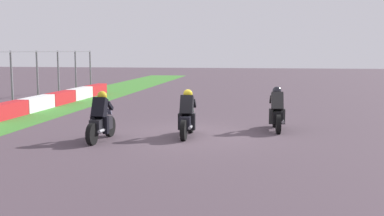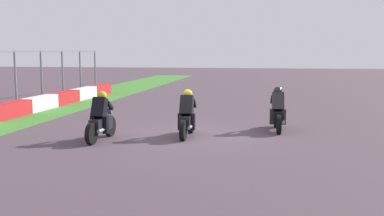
{
  "view_description": "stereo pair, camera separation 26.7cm",
  "coord_description": "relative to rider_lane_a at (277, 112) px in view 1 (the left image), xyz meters",
  "views": [
    {
      "loc": [
        -14.73,
        -2.17,
        2.72
      ],
      "look_at": [
        -0.1,
        0.02,
        0.9
      ],
      "focal_mm": 43.38,
      "sensor_mm": 36.0,
      "label": 1
    },
    {
      "loc": [
        -14.69,
        -2.43,
        2.72
      ],
      "look_at": [
        -0.1,
        0.02,
        0.9
      ],
      "focal_mm": 43.38,
      "sensor_mm": 36.0,
      "label": 2
    }
  ],
  "objects": [
    {
      "name": "rider_lane_b",
      "position": [
        -1.63,
        2.86,
        0.0
      ],
      "size": [
        2.04,
        0.54,
        1.51
      ],
      "rotation": [
        0.0,
        0.0,
        -0.0
      ],
      "color": "black",
      "rests_on": "ground_plane"
    },
    {
      "name": "rider_lane_a",
      "position": [
        0.0,
        0.0,
        0.0
      ],
      "size": [
        2.04,
        0.55,
        1.51
      ],
      "rotation": [
        0.0,
        0.0,
        0.05
      ],
      "color": "black",
      "rests_on": "ground_plane"
    },
    {
      "name": "rider_lane_c",
      "position": [
        -2.67,
        5.36,
        0.0
      ],
      "size": [
        2.04,
        0.55,
        1.51
      ],
      "rotation": [
        0.0,
        0.0,
        -0.05
      ],
      "color": "black",
      "rests_on": "ground_plane"
    },
    {
      "name": "ground_plane",
      "position": [
        -1.33,
        2.72,
        -0.62
      ],
      "size": [
        120.0,
        120.0,
        0.0
      ],
      "primitive_type": "plane",
      "color": "#4B3C45"
    }
  ]
}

